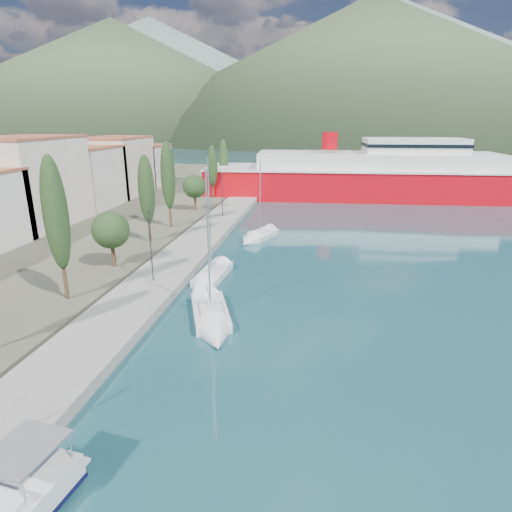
# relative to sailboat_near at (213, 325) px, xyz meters

# --- Properties ---
(ground) EXTENTS (1400.00, 1400.00, 0.00)m
(ground) POSITION_rel_sailboat_near_xyz_m (2.03, 112.32, -0.32)
(ground) COLOR #1D4B53
(quay) EXTENTS (5.00, 88.00, 0.80)m
(quay) POSITION_rel_sailboat_near_xyz_m (-6.97, 18.32, 0.08)
(quay) COLOR gray
(quay) RESTS_ON ground
(hills_far) EXTENTS (1480.00, 900.00, 180.00)m
(hills_far) POSITION_rel_sailboat_near_xyz_m (140.62, 611.05, 77.07)
(hills_far) COLOR slate
(hills_far) RESTS_ON ground
(hills_near) EXTENTS (1010.00, 520.00, 115.00)m
(hills_near) POSITION_rel_sailboat_near_xyz_m (100.07, 364.82, 48.86)
(hills_near) COLOR #3C4E2F
(hills_near) RESTS_ON ground
(town_buildings) EXTENTS (9.20, 69.20, 11.30)m
(town_buildings) POSITION_rel_sailboat_near_xyz_m (-29.97, 29.23, 5.25)
(town_buildings) COLOR beige
(town_buildings) RESTS_ON land_strip
(tree_row) EXTENTS (3.52, 62.86, 11.06)m
(tree_row) POSITION_rel_sailboat_near_xyz_m (-12.17, 22.83, 5.59)
(tree_row) COLOR #47301E
(tree_row) RESTS_ON land_strip
(lamp_posts) EXTENTS (0.15, 47.13, 6.06)m
(lamp_posts) POSITION_rel_sailboat_near_xyz_m (-6.97, 8.02, 3.76)
(lamp_posts) COLOR #2D2D33
(lamp_posts) RESTS_ON quay
(sailboat_near) EXTENTS (5.22, 8.64, 11.92)m
(sailboat_near) POSITION_rel_sailboat_near_xyz_m (0.00, 0.00, 0.00)
(sailboat_near) COLOR silver
(sailboat_near) RESTS_ON ground
(sailboat_mid) EXTENTS (2.74, 8.37, 11.86)m
(sailboat_mid) POSITION_rel_sailboat_near_xyz_m (-2.75, 7.97, -0.03)
(sailboat_mid) COLOR silver
(sailboat_mid) RESTS_ON ground
(sailboat_far) EXTENTS (4.53, 7.37, 10.33)m
(sailboat_far) POSITION_rel_sailboat_near_xyz_m (-0.79, 22.80, -0.03)
(sailboat_far) COLOR silver
(sailboat_far) RESTS_ON ground
(ferry) EXTENTS (62.79, 16.78, 12.34)m
(ferry) POSITION_rel_sailboat_near_xyz_m (16.51, 55.35, 3.44)
(ferry) COLOR #C00510
(ferry) RESTS_ON ground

